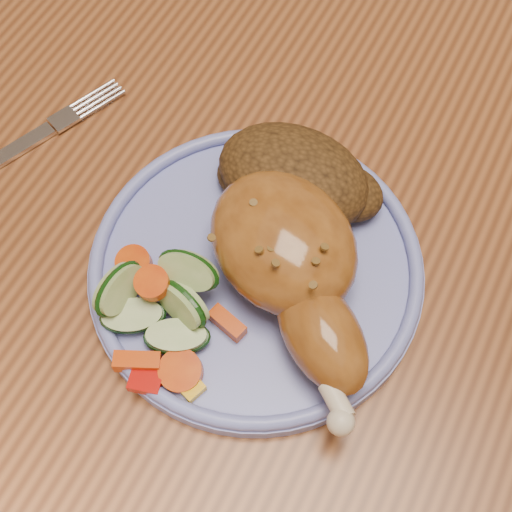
# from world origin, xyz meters

# --- Properties ---
(ground) EXTENTS (4.00, 4.00, 0.00)m
(ground) POSITION_xyz_m (0.00, 0.00, 0.00)
(ground) COLOR #562F1D
(ground) RESTS_ON ground
(dining_table) EXTENTS (0.90, 1.40, 0.75)m
(dining_table) POSITION_xyz_m (0.00, 0.00, 0.67)
(dining_table) COLOR brown
(dining_table) RESTS_ON ground
(plate) EXTENTS (0.24, 0.24, 0.01)m
(plate) POSITION_xyz_m (-0.10, -0.10, 0.76)
(plate) COLOR #6E78C9
(plate) RESTS_ON dining_table
(plate_rim) EXTENTS (0.23, 0.23, 0.01)m
(plate_rim) POSITION_xyz_m (-0.10, -0.10, 0.77)
(plate_rim) COLOR #6E78C9
(plate_rim) RESTS_ON plate
(chicken_leg) EXTENTS (0.17, 0.17, 0.06)m
(chicken_leg) POSITION_xyz_m (-0.07, -0.10, 0.79)
(chicken_leg) COLOR brown
(chicken_leg) RESTS_ON plate
(rice_pilaf) EXTENTS (0.12, 0.08, 0.05)m
(rice_pilaf) POSITION_xyz_m (-0.10, -0.03, 0.78)
(rice_pilaf) COLOR #452B11
(rice_pilaf) RESTS_ON plate
(vegetable_pile) EXTENTS (0.11, 0.10, 0.05)m
(vegetable_pile) POSITION_xyz_m (-0.14, -0.16, 0.78)
(vegetable_pile) COLOR #A50A05
(vegetable_pile) RESTS_ON plate
(fork) EXTENTS (0.08, 0.15, 0.00)m
(fork) POSITION_xyz_m (-0.32, -0.09, 0.75)
(fork) COLOR silver
(fork) RESTS_ON dining_table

